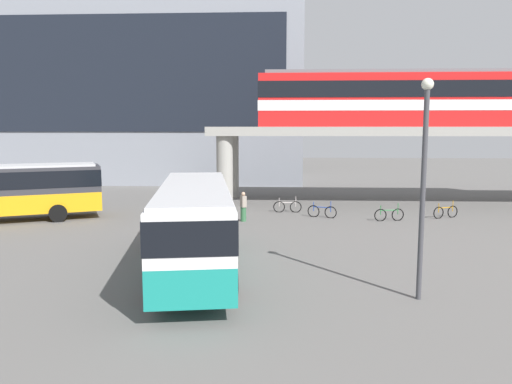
# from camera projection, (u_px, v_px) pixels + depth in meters

# --- Properties ---
(ground_plane) EXTENTS (120.00, 120.00, 0.00)m
(ground_plane) POSITION_uv_depth(u_px,v_px,m) (227.00, 216.00, 30.00)
(ground_plane) COLOR #605E5B
(station_building) EXTENTS (31.16, 12.64, 18.44)m
(station_building) POSITION_uv_depth(u_px,v_px,m) (148.00, 89.00, 50.61)
(station_building) COLOR gray
(station_building) RESTS_ON ground_plane
(elevated_platform) EXTENTS (32.61, 6.27, 5.39)m
(elevated_platform) POSITION_uv_depth(u_px,v_px,m) (443.00, 137.00, 34.63)
(elevated_platform) COLOR #9E9B93
(elevated_platform) RESTS_ON ground_plane
(train) EXTENTS (22.77, 2.96, 3.84)m
(train) POSITION_uv_depth(u_px,v_px,m) (422.00, 98.00, 34.36)
(train) COLOR red
(train) RESTS_ON elevated_platform
(bus_main) EXTENTS (4.20, 11.30, 3.22)m
(bus_main) POSITION_uv_depth(u_px,v_px,m) (194.00, 218.00, 18.39)
(bus_main) COLOR teal
(bus_main) RESTS_ON ground_plane
(bicycle_blue) EXTENTS (1.70, 0.67, 1.04)m
(bicycle_blue) POSITION_uv_depth(u_px,v_px,m) (322.00, 212.00, 29.54)
(bicycle_blue) COLOR black
(bicycle_blue) RESTS_ON ground_plane
(bicycle_green) EXTENTS (1.77, 0.41, 1.04)m
(bicycle_green) POSITION_uv_depth(u_px,v_px,m) (389.00, 215.00, 28.46)
(bicycle_green) COLOR black
(bicycle_green) RESTS_ON ground_plane
(bicycle_silver) EXTENTS (1.79, 0.08, 1.04)m
(bicycle_silver) POSITION_uv_depth(u_px,v_px,m) (287.00, 207.00, 31.35)
(bicycle_silver) COLOR black
(bicycle_silver) RESTS_ON ground_plane
(bicycle_orange) EXTENTS (1.66, 0.78, 1.04)m
(bicycle_orange) POSITION_uv_depth(u_px,v_px,m) (446.00, 212.00, 29.39)
(bicycle_orange) COLOR black
(bicycle_orange) RESTS_ON ground_plane
(pedestrian_near_building) EXTENTS (0.41, 0.47, 1.70)m
(pedestrian_near_building) POSITION_uv_depth(u_px,v_px,m) (243.00, 207.00, 28.30)
(pedestrian_near_building) COLOR #33663F
(pedestrian_near_building) RESTS_ON ground_plane
(lamp_post) EXTENTS (0.36, 0.36, 6.77)m
(lamp_post) POSITION_uv_depth(u_px,v_px,m) (424.00, 173.00, 14.97)
(lamp_post) COLOR #3F3F44
(lamp_post) RESTS_ON ground_plane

